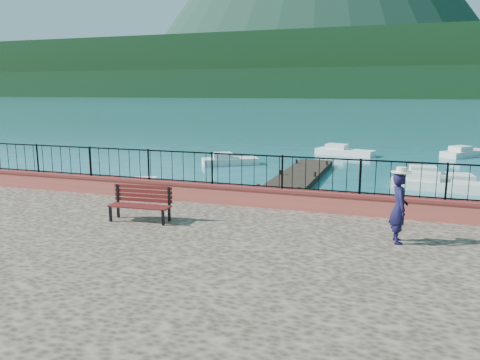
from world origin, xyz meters
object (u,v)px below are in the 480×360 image
Objects in this scene: park_bench at (140,211)px; boat_4 at (345,150)px; person at (399,208)px; boat_3 at (230,158)px; boat_5 at (466,151)px; boat_2 at (434,174)px; boat_1 at (438,181)px; boat_0 at (154,187)px.

park_bench reaches higher than boat_4.
boat_3 is at bearing 19.56° from person.
boat_5 is at bearing -21.59° from person.
boat_5 is (10.90, 25.91, -1.08)m from park_bench.
park_bench is at bearing -162.42° from boat_5.
boat_3 is 9.32m from boat_4.
boat_1 is at bearing -94.37° from boat_2.
park_bench is 0.41× the size of boat_4.
boat_4 is (-3.75, 23.44, -1.61)m from person.
person is 0.38× the size of boat_1.
boat_5 is at bearing 84.26° from boat_1.
boat_5 is (8.20, 2.15, 0.00)m from boat_4.
boat_2 is at bearing 96.61° from boat_1.
boat_2 is at bearing 7.34° from boat_0.
park_bench is 17.21m from boat_2.
boat_0 is at bearing -97.81° from boat_4.
boat_0 is at bearing 112.59° from park_bench.
boat_2 is at bearing -153.70° from boat_5.
boat_0 and boat_4 have the same top height.
boat_4 is at bearing -2.63° from person.
boat_2 is 11.14m from boat_5.
park_bench is 17.34m from boat_3.
person is 0.47× the size of boat_3.
boat_0 is at bearing -152.89° from boat_2.
park_bench reaches higher than boat_5.
boat_3 is 17.09m from boat_5.
boat_2 is 1.07× the size of boat_3.
person is at bearing -149.48° from boat_5.
boat_0 is 1.07× the size of boat_2.
boat_1 is 1.14× the size of boat_2.
boat_4 and boat_5 have the same top height.
boat_0 is (-3.83, 7.57, -1.08)m from park_bench.
boat_1 is 12.48m from boat_3.
boat_1 is 1.21× the size of boat_3.
boat_4 is at bearing 16.17° from boat_3.
boat_0 is (-10.28, 7.25, -1.61)m from person.
park_bench reaches higher than boat_2.
boat_0 and boat_5 have the same top height.
boat_1 is 2.12m from boat_2.
boat_2 is at bearing 57.28° from park_bench.
boat_4 is (-5.51, 10.78, 0.00)m from boat_1.
boat_3 is (-11.84, 3.94, 0.00)m from boat_1.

